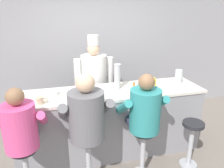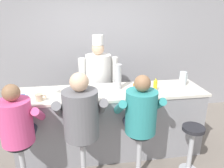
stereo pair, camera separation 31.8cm
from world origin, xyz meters
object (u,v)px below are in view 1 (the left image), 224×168
Objects in this scene: diner_seated_pink at (21,129)px; diner_seated_grey at (86,117)px; diner_seated_teal at (144,112)px; coffee_mug_tan at (40,101)px; coffee_mug_blue at (22,101)px; cup_stack_steel at (117,76)px; water_pitcher_clear at (178,76)px; napkin_dispenser_chrome at (141,87)px; cereal_bowl at (54,93)px; cook_in_whites_near at (94,81)px; hot_sauce_bottle_orange at (134,87)px; empty_stool_round at (192,137)px; ketchup_bottle_red at (147,85)px; breakfast_plate at (80,96)px; mustard_bottle_yellow at (154,83)px.

diner_seated_grey reaches higher than diner_seated_pink.
diner_seated_grey is 0.74m from diner_seated_teal.
coffee_mug_tan is 0.23m from coffee_mug_blue.
diner_seated_pink is (-1.33, -0.68, -0.31)m from cup_stack_steel.
water_pitcher_clear is 0.15× the size of diner_seated_pink.
cup_stack_steel is 3.36× the size of napkin_dispenser_chrome.
coffee_mug_tan is (-0.17, -0.28, 0.02)m from cereal_bowl.
coffee_mug_tan is 0.08× the size of cook_in_whites_near.
cook_in_whites_near reaches higher than hot_sauce_bottle_orange.
cup_stack_steel is at bearing 141.86° from empty_stool_round.
empty_stool_round is (1.49, -0.04, -0.50)m from diner_seated_grey.
coffee_mug_blue is 0.17× the size of empty_stool_round.
coffee_mug_blue is (-1.72, 0.04, -0.07)m from ketchup_bottle_red.
ketchup_bottle_red is at bearing -4.55° from breakfast_plate.
mustard_bottle_yellow is 0.13× the size of diner_seated_grey.
cereal_bowl is 0.09× the size of diner_seated_teal.
ketchup_bottle_red is 0.72m from water_pitcher_clear.
breakfast_plate is (-0.80, -0.02, -0.05)m from hot_sauce_bottle_orange.
mustard_bottle_yellow reaches higher than cereal_bowl.
cook_in_whites_near reaches higher than cereal_bowl.
mustard_bottle_yellow is 1.14m from cook_in_whites_near.
diner_seated_pink is at bearing -119.81° from cereal_bowl.
diner_seated_teal is at bearing -0.26° from diner_seated_grey.
coffee_mug_tan is 1.16m from cup_stack_steel.
ketchup_bottle_red is 1.76m from diner_seated_pink.
coffee_mug_blue is 0.07× the size of cook_in_whites_near.
cook_in_whites_near is (-0.40, 1.33, 0.03)m from diner_seated_teal.
coffee_mug_blue reaches higher than breakfast_plate.
coffee_mug_blue reaches higher than cereal_bowl.
water_pitcher_clear reaches higher than napkin_dispenser_chrome.
napkin_dispenser_chrome is at bearing 4.94° from coffee_mug_tan.
diner_seated_pink reaches higher than ketchup_bottle_red.
breakfast_plate is 0.91m from diner_seated_teal.
breakfast_plate is at bearing 3.08° from coffee_mug_blue.
empty_stool_round is at bearing -19.02° from breakfast_plate.
mustard_bottle_yellow is at bearing -161.85° from water_pitcher_clear.
coffee_mug_tan is at bearing 168.30° from empty_stool_round.
breakfast_plate is 0.74m from coffee_mug_blue.
napkin_dispenser_chrome is at bearing 29.36° from diner_seated_grey.
ketchup_bottle_red is 1.12m from cook_in_whites_near.
diner_seated_pink reaches higher than coffee_mug_blue.
diner_seated_pink is at bearing -129.21° from cook_in_whites_near.
ketchup_bottle_red is 0.13m from napkin_dispenser_chrome.
empty_stool_round is (0.53, -0.44, -0.68)m from ketchup_bottle_red.
cup_stack_steel is at bearing 103.40° from diner_seated_teal.
diner_seated_pink is at bearing -166.47° from ketchup_bottle_red.
diner_seated_grey reaches higher than breakfast_plate.
empty_stool_round is at bearing -1.44° from diner_seated_grey.
cook_in_whites_near is (-1.28, 0.65, -0.18)m from water_pitcher_clear.
coffee_mug_blue is 1.66m from napkin_dispenser_chrome.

